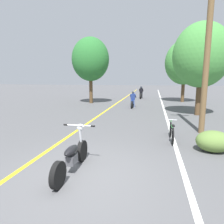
# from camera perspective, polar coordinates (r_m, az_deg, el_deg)

# --- Properties ---
(ground_plane) EXTENTS (120.00, 120.00, 0.00)m
(ground_plane) POSITION_cam_1_polar(r_m,az_deg,el_deg) (5.29, -8.42, -17.19)
(ground_plane) COLOR #515154
(lane_stripe_center) EXTENTS (0.14, 48.00, 0.01)m
(lane_stripe_center) POSITION_cam_1_polar(r_m,az_deg,el_deg) (16.97, 0.20, 1.70)
(lane_stripe_center) COLOR yellow
(lane_stripe_center) RESTS_ON ground
(lane_stripe_edge) EXTENTS (0.14, 48.00, 0.01)m
(lane_stripe_edge) POSITION_cam_1_polar(r_m,az_deg,el_deg) (16.65, 14.50, 1.23)
(lane_stripe_edge) COLOR white
(lane_stripe_edge) RESTS_ON ground
(utility_pole) EXTENTS (1.10, 0.24, 7.40)m
(utility_pole) POSITION_cam_1_polar(r_m,az_deg,el_deg) (9.45, 25.75, 17.39)
(utility_pole) COLOR brown
(utility_pole) RESTS_ON ground
(roadside_tree_right_near) EXTENTS (3.47, 3.12, 5.75)m
(roadside_tree_right_near) POSITION_cam_1_polar(r_m,az_deg,el_deg) (13.95, 24.18, 14.54)
(roadside_tree_right_near) COLOR #513A23
(roadside_tree_right_near) RESTS_ON ground
(roadside_tree_right_far) EXTENTS (3.70, 3.33, 5.97)m
(roadside_tree_right_far) POSITION_cam_1_polar(r_m,az_deg,el_deg) (21.08, 20.00, 13.13)
(roadside_tree_right_far) COLOR #513A23
(roadside_tree_right_far) RESTS_ON ground
(roadside_tree_left) EXTENTS (3.45, 3.11, 6.05)m
(roadside_tree_left) POSITION_cam_1_polar(r_m,az_deg,el_deg) (19.08, -6.18, 14.70)
(roadside_tree_left) COLOR #513A23
(roadside_tree_left) RESTS_ON ground
(roadside_bush) EXTENTS (1.10, 0.88, 0.70)m
(roadside_bush) POSITION_cam_1_polar(r_m,az_deg,el_deg) (7.33, 27.02, -7.47)
(roadside_bush) COLOR #5B7A38
(roadside_bush) RESTS_ON ground
(motorcycle_foreground) EXTENTS (0.90, 2.11, 1.12)m
(motorcycle_foreground) POSITION_cam_1_polar(r_m,az_deg,el_deg) (5.30, -11.24, -12.20)
(motorcycle_foreground) COLOR black
(motorcycle_foreground) RESTS_ON ground
(motorcycle_rider_lead) EXTENTS (0.50, 1.98, 1.32)m
(motorcycle_rider_lead) POSITION_cam_1_polar(r_m,az_deg,el_deg) (16.34, 5.97, 3.09)
(motorcycle_rider_lead) COLOR black
(motorcycle_rider_lead) RESTS_ON ground
(motorcycle_rider_far) EXTENTS (0.50, 2.05, 1.42)m
(motorcycle_rider_far) POSITION_cam_1_polar(r_m,az_deg,el_deg) (23.62, 8.31, 5.19)
(motorcycle_rider_far) COLOR black
(motorcycle_rider_far) RESTS_ON ground
(bicycle_parked) EXTENTS (0.44, 1.65, 0.73)m
(bicycle_parked) POSITION_cam_1_polar(r_m,az_deg,el_deg) (8.01, 16.69, -5.45)
(bicycle_parked) COLOR black
(bicycle_parked) RESTS_ON ground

